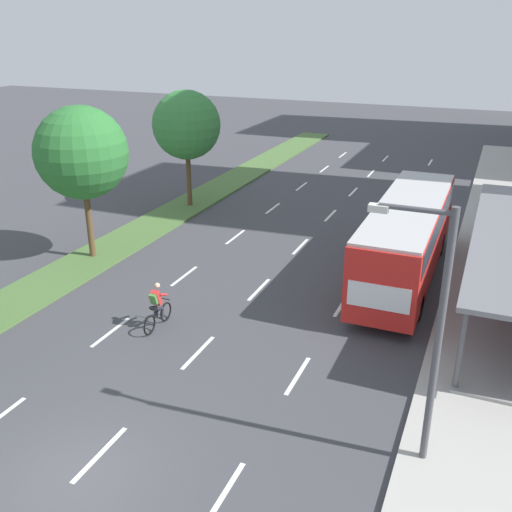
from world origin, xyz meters
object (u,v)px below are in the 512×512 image
bus (407,233)px  cyclist (157,308)px  median_tree_third (186,125)px  streetlight (432,323)px  median_tree_second (81,153)px

bus → cyclist: 10.77m
median_tree_third → streetlight: (15.56, -16.67, -0.90)m
cyclist → streetlight: streetlight is taller
cyclist → median_tree_second: size_ratio=0.27×
cyclist → median_tree_third: median_tree_third is taller
bus → cyclist: (-7.38, -7.73, -1.28)m
bus → median_tree_second: (-13.67, -3.22, 2.85)m
median_tree_second → streetlight: size_ratio=1.05×
bus → median_tree_third: (-13.39, 5.58, 2.72)m
bus → streetlight: size_ratio=1.74×
bus → median_tree_third: median_tree_third is taller
median_tree_third → cyclist: bearing=-65.7°
bus → median_tree_second: size_ratio=1.65×
bus → median_tree_second: median_tree_second is taller
cyclist → median_tree_second: (-6.29, 4.52, 4.12)m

